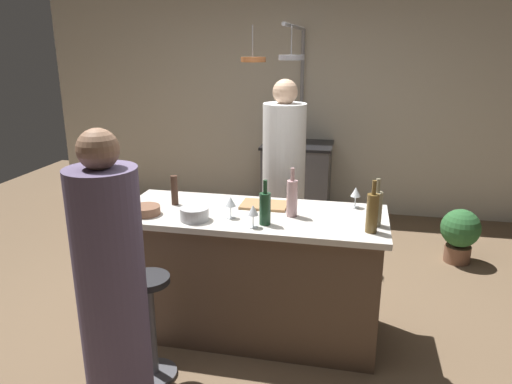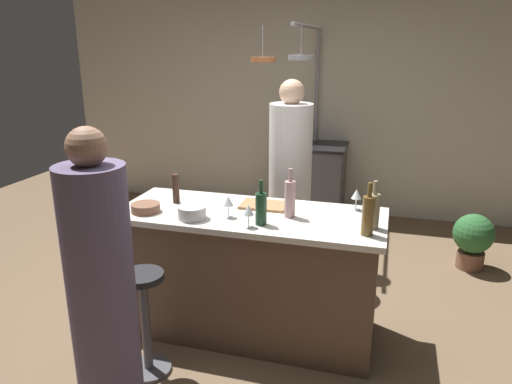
{
  "view_description": "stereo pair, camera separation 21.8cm",
  "coord_description": "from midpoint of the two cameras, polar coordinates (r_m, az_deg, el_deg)",
  "views": [
    {
      "loc": [
        0.67,
        -2.95,
        1.98
      ],
      "look_at": [
        0.0,
        0.15,
        1.0
      ],
      "focal_mm": 33.52,
      "sensor_mm": 36.0,
      "label": 1
    },
    {
      "loc": [
        0.88,
        -2.9,
        1.98
      ],
      "look_at": [
        0.0,
        0.15,
        1.0
      ],
      "focal_mm": 33.52,
      "sensor_mm": 36.0,
      "label": 2
    }
  ],
  "objects": [
    {
      "name": "potted_plant",
      "position": [
        4.84,
        22.0,
        -4.5
      ],
      "size": [
        0.36,
        0.36,
        0.52
      ],
      "color": "brown",
      "rests_on": "ground_plane"
    },
    {
      "name": "wine_bottle_rose",
      "position": [
        3.11,
        2.33,
        -0.68
      ],
      "size": [
        0.07,
        0.07,
        0.33
      ],
      "color": "#B78C8E",
      "rests_on": "kitchen_island"
    },
    {
      "name": "overhead_pot_rack",
      "position": [
        5.02,
        2.67,
        12.9
      ],
      "size": [
        0.58,
        1.47,
        2.17
      ],
      "color": "gray",
      "rests_on": "ground_plane"
    },
    {
      "name": "wine_glass_by_chef",
      "position": [
        2.92,
        -2.49,
        -2.34
      ],
      "size": [
        0.07,
        0.07,
        0.15
      ],
      "color": "silver",
      "rests_on": "kitchen_island"
    },
    {
      "name": "guest_left",
      "position": [
        2.59,
        -19.09,
        -12.13
      ],
      "size": [
        0.34,
        0.34,
        1.62
      ],
      "color": "#594C6B",
      "rests_on": "ground_plane"
    },
    {
      "name": "bar_stool_left",
      "position": [
        3.08,
        -14.5,
        -14.87
      ],
      "size": [
        0.28,
        0.28,
        0.68
      ],
      "color": "#4C4C51",
      "rests_on": "ground_plane"
    },
    {
      "name": "mixing_bowl_steel",
      "position": [
        3.1,
        -9.36,
        -2.61
      ],
      "size": [
        0.19,
        0.19,
        0.08
      ],
      "primitive_type": "cylinder",
      "color": "#B7B7BC",
      "rests_on": "kitchen_island"
    },
    {
      "name": "mixing_bowl_wooden",
      "position": [
        3.28,
        -14.91,
        -2.14
      ],
      "size": [
        0.19,
        0.19,
        0.06
      ],
      "primitive_type": "cylinder",
      "color": "brown",
      "rests_on": "kitchen_island"
    },
    {
      "name": "chef",
      "position": [
        4.13,
        1.79,
        0.48
      ],
      "size": [
        0.36,
        0.36,
        1.72
      ],
      "color": "white",
      "rests_on": "ground_plane"
    },
    {
      "name": "cutting_board",
      "position": [
        3.33,
        -0.89,
        -1.58
      ],
      "size": [
        0.32,
        0.22,
        0.02
      ],
      "primitive_type": "cube",
      "color": "#997047",
      "rests_on": "kitchen_island"
    },
    {
      "name": "kitchen_island",
      "position": [
        3.39,
        -2.41,
        -9.64
      ],
      "size": [
        1.8,
        0.72,
        0.9
      ],
      "color": "brown",
      "rests_on": "ground_plane"
    },
    {
      "name": "pepper_mill",
      "position": [
        3.41,
        -11.52,
        0.19
      ],
      "size": [
        0.05,
        0.05,
        0.21
      ],
      "primitive_type": "cylinder",
      "color": "#382319",
      "rests_on": "kitchen_island"
    },
    {
      "name": "wine_glass_near_left_guest",
      "position": [
        3.09,
        -5.06,
        -1.29
      ],
      "size": [
        0.07,
        0.07,
        0.15
      ],
      "color": "silver",
      "rests_on": "kitchen_island"
    },
    {
      "name": "ground_plane",
      "position": [
        3.61,
        -2.32,
        -16.06
      ],
      "size": [
        9.0,
        9.0,
        0.0
      ],
      "primitive_type": "plane",
      "color": "brown"
    },
    {
      "name": "wine_bottle_green",
      "position": [
        2.97,
        -1.01,
        -1.91
      ],
      "size": [
        0.07,
        0.07,
        0.29
      ],
      "color": "#193D23",
      "rests_on": "kitchen_island"
    },
    {
      "name": "wine_bottle_amber",
      "position": [
        2.9,
        11.63,
        -2.4
      ],
      "size": [
        0.07,
        0.07,
        0.32
      ],
      "color": "brown",
      "rests_on": "kitchen_island"
    },
    {
      "name": "wine_glass_near_right_guest",
      "position": [
        3.33,
        9.99,
        -0.14
      ],
      "size": [
        0.07,
        0.07,
        0.15
      ],
      "color": "silver",
      "rests_on": "kitchen_island"
    },
    {
      "name": "stove_range",
      "position": [
        5.64,
        3.8,
        1.34
      ],
      "size": [
        0.8,
        0.64,
        0.89
      ],
      "color": "#47474C",
      "rests_on": "ground_plane"
    },
    {
      "name": "wine_bottle_white",
      "position": [
        3.02,
        12.17,
        -1.87
      ],
      "size": [
        0.07,
        0.07,
        0.3
      ],
      "color": "gray",
      "rests_on": "kitchen_island"
    },
    {
      "name": "back_wall",
      "position": [
        5.87,
        4.55,
        10.44
      ],
      "size": [
        6.4,
        0.16,
        2.6
      ],
      "primitive_type": "cube",
      "color": "beige",
      "rests_on": "ground_plane"
    }
  ]
}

